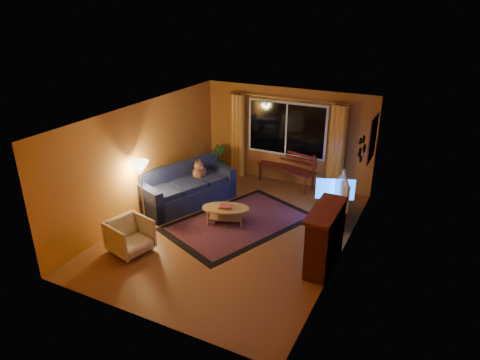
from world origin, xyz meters
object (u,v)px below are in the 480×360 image
at_px(floor_lamp, 142,191).
at_px(tv_console, 338,212).
at_px(bench, 286,177).
at_px(armchair, 130,235).
at_px(coffee_table, 226,215).
at_px(sofa, 187,186).

height_order(floor_lamp, tv_console, floor_lamp).
xyz_separation_m(bench, floor_lamp, (-2.11, -3.19, 0.44)).
height_order(bench, armchair, armchair).
relative_size(coffee_table, tv_console, 0.97).
bearing_deg(coffee_table, floor_lamp, -158.30).
bearing_deg(sofa, coffee_table, 3.62).
relative_size(floor_lamp, coffee_table, 1.32).
bearing_deg(floor_lamp, tv_console, 25.74).
distance_m(bench, sofa, 2.70).
xyz_separation_m(sofa, tv_console, (3.42, 0.76, -0.24)).
relative_size(sofa, coffee_table, 2.18).
xyz_separation_m(bench, sofa, (-1.69, -2.09, 0.22)).
bearing_deg(tv_console, sofa, -179.72).
distance_m(floor_lamp, coffee_table, 1.88).
bearing_deg(tv_console, coffee_table, -163.51).
bearing_deg(floor_lamp, bench, 56.45).
height_order(bench, coffee_table, bench).
xyz_separation_m(armchair, floor_lamp, (-0.59, 1.16, 0.31)).
bearing_deg(floor_lamp, coffee_table, 21.70).
xyz_separation_m(floor_lamp, coffee_table, (1.68, 0.67, -0.49)).
distance_m(sofa, floor_lamp, 1.19).
relative_size(armchair, floor_lamp, 0.54).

